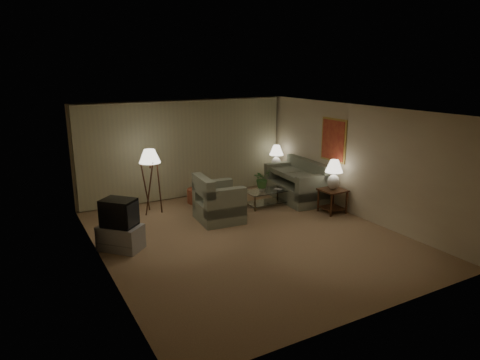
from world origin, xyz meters
name	(u,v)px	position (x,y,z in m)	size (l,w,h in m)	color
ground	(248,236)	(0.00, 0.00, 0.00)	(7.00, 7.00, 0.00)	tan
room_shell	(217,146)	(0.02, 1.51, 1.75)	(6.04, 7.02, 2.72)	beige
sofa	(295,184)	(2.50, 1.71, 0.43)	(2.10, 1.31, 0.86)	gray
armchair	(219,203)	(-0.09, 1.21, 0.44)	(1.20, 1.15, 0.87)	gray
side_table_near	(332,196)	(2.65, 0.36, 0.42)	(0.59, 0.59, 0.60)	#33180E
side_table_far	(276,176)	(2.65, 2.90, 0.39)	(0.46, 0.38, 0.60)	#33180E
table_lamp_near	(334,172)	(2.65, 0.36, 1.04)	(0.43, 0.43, 0.75)	silver
table_lamp_far	(276,155)	(2.65, 2.90, 1.02)	(0.42, 0.42, 0.72)	silver
coffee_table	(267,196)	(1.50, 1.61, 0.28)	(1.15, 0.62, 0.41)	silver
tv_cabinet	(121,237)	(-2.55, 0.66, 0.25)	(0.94, 0.96, 0.50)	#A1A1A3
crt_tv	(119,213)	(-2.55, 0.66, 0.77)	(0.77, 0.78, 0.55)	black
floor_lamp	(151,180)	(-1.31, 2.52, 0.84)	(0.52, 0.52, 1.61)	#33180E
ottoman	(198,196)	(0.03, 2.77, 0.19)	(0.56, 0.56, 0.37)	#A85638
vase	(262,188)	(1.35, 1.61, 0.50)	(0.16, 0.16, 0.16)	white
flowers	(262,176)	(1.35, 1.61, 0.82)	(0.44, 0.38, 0.49)	#457F38
book	(277,190)	(1.75, 1.51, 0.42)	(0.15, 0.20, 0.02)	olive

